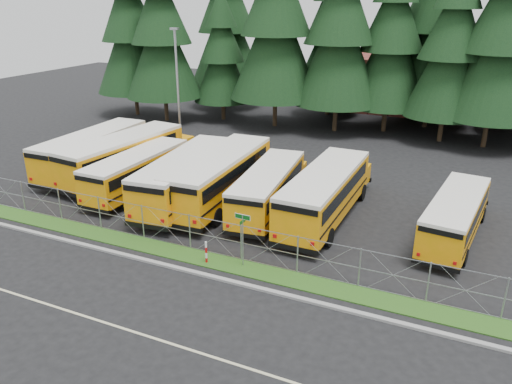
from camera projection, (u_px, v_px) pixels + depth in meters
ground at (216, 244)px, 26.97m from camera, size 120.00×120.00×0.00m
curb at (186, 270)px, 24.32m from camera, size 50.00×0.25×0.12m
grass_verge at (200, 258)px, 25.52m from camera, size 50.00×1.40×0.06m
road_lane_line at (121, 328)px, 20.19m from camera, size 50.00×0.12×0.01m
chainlink_fence at (206, 235)px, 25.75m from camera, size 44.00×0.10×2.00m
brick_building at (428, 85)px, 57.42m from camera, size 22.00×10.00×6.00m
bus_0 at (97, 152)px, 37.60m from camera, size 3.05×11.92×3.11m
bus_1 at (127, 157)px, 36.35m from camera, size 4.14×12.33×3.17m
bus_2 at (141, 172)px, 33.85m from camera, size 2.59×10.55×2.76m
bus_3 at (189, 178)px, 32.23m from camera, size 4.05×12.25×3.15m
bus_4 at (223, 178)px, 32.10m from camera, size 3.36×12.45×3.24m
bus_5 at (270, 189)px, 30.81m from camera, size 3.63×10.76×2.77m
bus_6 at (327, 195)px, 29.56m from camera, size 2.92×11.87×3.11m
bus_east at (456, 217)px, 27.17m from camera, size 3.40×10.04×2.58m
street_sign at (243, 229)px, 24.08m from camera, size 0.84×0.55×2.81m
striped_bollard at (206, 253)px, 24.86m from camera, size 0.11×0.11×1.20m
light_standard at (178, 85)px, 41.97m from camera, size 0.70×0.35×10.14m
conifer_0 at (131, 33)px, 53.32m from camera, size 8.01×8.01×17.72m
conifer_1 at (161, 35)px, 50.66m from camera, size 7.97×7.97×17.62m
conifer_2 at (222, 55)px, 51.89m from camera, size 6.13×6.13×13.55m
conifer_3 at (276, 25)px, 47.92m from camera, size 8.96×8.96×19.80m
conifer_4 at (340, 34)px, 46.32m from camera, size 8.36×8.36×18.49m
conifer_5 at (392, 42)px, 46.46m from camera, size 7.68×7.68×16.99m
conifer_6 at (452, 50)px, 43.19m from camera, size 7.39×7.39×16.35m
conifer_7 at (501, 42)px, 41.12m from camera, size 8.11×8.11×17.94m
conifer_10 at (227, 24)px, 57.07m from camera, size 8.62×8.62×19.07m
conifer_11 at (331, 36)px, 53.40m from camera, size 7.71×7.71×17.04m
conifer_12 at (437, 21)px, 47.42m from camera, size 9.30×9.30×20.56m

